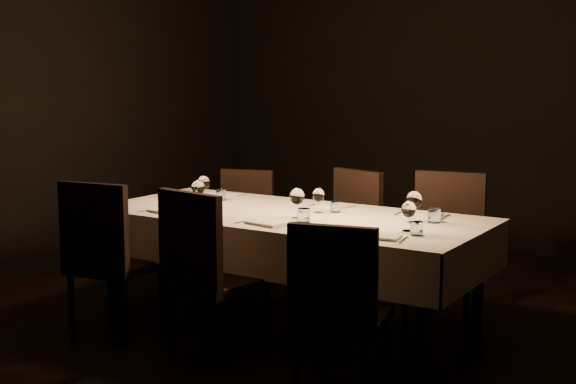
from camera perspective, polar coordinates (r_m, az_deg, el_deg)
The scene contains 14 objects.
room at distance 5.04m, azimuth -0.00°, elevation 6.75°, with size 5.01×6.01×3.01m.
dining_table at distance 5.13m, azimuth -0.00°, elevation -2.36°, with size 2.52×1.12×0.76m.
chair_near_left at distance 5.10m, azimuth -12.76°, elevation -4.25°, with size 0.54×0.54×1.00m.
place_setting_near_left at distance 5.29m, azimuth -7.00°, elevation -0.47°, with size 0.34×0.41×0.19m.
chair_near_center at distance 4.61m, azimuth -5.81°, elevation -5.42°, with size 0.55×0.55×1.00m.
place_setting_near_center at distance 4.84m, azimuth 0.11°, elevation -1.21°, with size 0.36×0.41×0.19m.
chair_near_right at distance 4.04m, azimuth 3.57°, elevation -7.91°, with size 0.53×0.53×0.93m.
place_setting_near_right at distance 4.50m, azimuth 8.12°, elevation -2.13°, with size 0.33×0.40×0.17m.
chair_far_left at distance 6.32m, azimuth -3.20°, elevation -2.06°, with size 0.53×0.53×0.89m.
place_setting_far_left at distance 5.71m, azimuth -5.36°, elevation 0.20°, with size 0.33×0.40×0.18m.
chair_far_center at distance 5.88m, azimuth 4.21°, elevation -2.61°, with size 0.56×0.56×0.94m.
place_setting_far_center at distance 5.21m, azimuth 2.76°, elevation -0.66°, with size 0.30×0.39×0.16m.
chair_far_right at distance 5.47m, azimuth 11.13°, elevation -3.37°, with size 0.55×0.55×0.99m.
place_setting_far_right at distance 4.92m, azimuth 9.45°, elevation -1.15°, with size 0.36×0.42×0.20m.
Camera 1 is at (2.67, -4.27, 1.66)m, focal length 50.00 mm.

